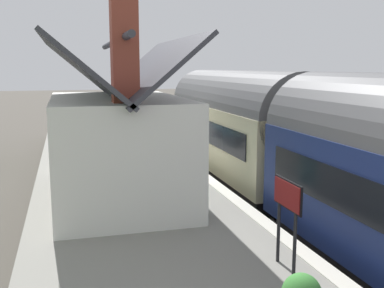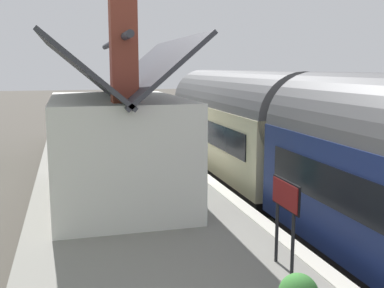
{
  "view_description": "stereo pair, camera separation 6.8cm",
  "coord_description": "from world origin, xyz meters",
  "px_view_note": "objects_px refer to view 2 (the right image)",
  "views": [
    {
      "loc": [
        -14.29,
        5.39,
        4.42
      ],
      "look_at": [
        -0.25,
        1.5,
        1.98
      ],
      "focal_mm": 42.78,
      "sensor_mm": 36.0,
      "label": 1
    },
    {
      "loc": [
        -14.3,
        5.32,
        4.42
      ],
      "look_at": [
        -0.25,
        1.5,
        1.98
      ],
      "focal_mm": 42.78,
      "sensor_mm": 36.0,
      "label": 2
    }
  ],
  "objects_px": {
    "bench_by_lamp": "(121,131)",
    "planter_corner_building": "(106,136)",
    "planter_under_sign": "(71,133)",
    "train": "(302,148)",
    "planter_bench_left": "(89,141)",
    "bench_platform_end": "(133,138)",
    "station_sign_board": "(286,202)",
    "planter_edge_near": "(138,126)",
    "planter_bench_right": "(81,131)",
    "station_building": "(118,143)"
  },
  "relations": [
    {
      "from": "bench_by_lamp",
      "to": "planter_corner_building",
      "type": "relative_size",
      "value": 1.72
    },
    {
      "from": "planter_under_sign",
      "to": "train",
      "type": "bearing_deg",
      "value": -149.29
    },
    {
      "from": "bench_by_lamp",
      "to": "planter_corner_building",
      "type": "height_order",
      "value": "bench_by_lamp"
    },
    {
      "from": "train",
      "to": "planter_corner_building",
      "type": "xyz_separation_m",
      "value": [
        9.06,
        4.64,
        -0.8
      ]
    },
    {
      "from": "planter_bench_left",
      "to": "train",
      "type": "bearing_deg",
      "value": -148.32
    },
    {
      "from": "planter_under_sign",
      "to": "planter_corner_building",
      "type": "xyz_separation_m",
      "value": [
        -1.3,
        -1.52,
        -0.02
      ]
    },
    {
      "from": "bench_platform_end",
      "to": "bench_by_lamp",
      "type": "bearing_deg",
      "value": 5.73
    },
    {
      "from": "bench_platform_end",
      "to": "planter_bench_left",
      "type": "relative_size",
      "value": 1.49
    },
    {
      "from": "planter_under_sign",
      "to": "planter_corner_building",
      "type": "relative_size",
      "value": 1.0
    },
    {
      "from": "planter_corner_building",
      "to": "station_sign_board",
      "type": "relative_size",
      "value": 0.52
    },
    {
      "from": "train",
      "to": "station_sign_board",
      "type": "bearing_deg",
      "value": 148.49
    },
    {
      "from": "planter_edge_near",
      "to": "planter_bench_left",
      "type": "distance_m",
      "value": 4.48
    },
    {
      "from": "bench_platform_end",
      "to": "planter_corner_building",
      "type": "distance_m",
      "value": 1.54
    },
    {
      "from": "bench_by_lamp",
      "to": "station_sign_board",
      "type": "height_order",
      "value": "station_sign_board"
    },
    {
      "from": "bench_by_lamp",
      "to": "train",
      "type": "bearing_deg",
      "value": -159.29
    },
    {
      "from": "planter_corner_building",
      "to": "station_sign_board",
      "type": "height_order",
      "value": "station_sign_board"
    },
    {
      "from": "train",
      "to": "bench_platform_end",
      "type": "distance_m",
      "value": 8.73
    },
    {
      "from": "train",
      "to": "planter_bench_right",
      "type": "xyz_separation_m",
      "value": [
        10.99,
        5.69,
        -0.8
      ]
    },
    {
      "from": "planter_bench_left",
      "to": "station_sign_board",
      "type": "height_order",
      "value": "station_sign_board"
    },
    {
      "from": "planter_bench_right",
      "to": "planter_under_sign",
      "type": "bearing_deg",
      "value": 143.22
    },
    {
      "from": "bench_by_lamp",
      "to": "bench_platform_end",
      "type": "xyz_separation_m",
      "value": [
        -2.29,
        -0.23,
        0.0
      ]
    },
    {
      "from": "planter_bench_right",
      "to": "planter_bench_left",
      "type": "bearing_deg",
      "value": -173.01
    },
    {
      "from": "bench_by_lamp",
      "to": "planter_corner_building",
      "type": "bearing_deg",
      "value": 145.22
    },
    {
      "from": "bench_platform_end",
      "to": "planter_edge_near",
      "type": "relative_size",
      "value": 1.74
    },
    {
      "from": "planter_under_sign",
      "to": "planter_bench_left",
      "type": "xyz_separation_m",
      "value": [
        -1.59,
        -0.74,
        -0.17
      ]
    },
    {
      "from": "bench_by_lamp",
      "to": "planter_corner_building",
      "type": "xyz_separation_m",
      "value": [
        -1.13,
        0.79,
        -0.04
      ]
    },
    {
      "from": "planter_bench_right",
      "to": "planter_edge_near",
      "type": "bearing_deg",
      "value": -65.27
    },
    {
      "from": "planter_corner_building",
      "to": "planter_bench_left",
      "type": "xyz_separation_m",
      "value": [
        -0.28,
        0.78,
        -0.15
      ]
    },
    {
      "from": "planter_edge_near",
      "to": "planter_corner_building",
      "type": "bearing_deg",
      "value": 149.84
    },
    {
      "from": "planter_bench_left",
      "to": "bench_platform_end",
      "type": "bearing_deg",
      "value": -115.9
    },
    {
      "from": "train",
      "to": "planter_bench_right",
      "type": "bearing_deg",
      "value": 27.36
    },
    {
      "from": "bench_by_lamp",
      "to": "planter_corner_building",
      "type": "distance_m",
      "value": 1.38
    },
    {
      "from": "planter_edge_near",
      "to": "planter_bench_right",
      "type": "xyz_separation_m",
      "value": [
        -1.36,
        2.96,
        0.01
      ]
    },
    {
      "from": "train",
      "to": "planter_corner_building",
      "type": "relative_size",
      "value": 24.45
    },
    {
      "from": "planter_edge_near",
      "to": "station_sign_board",
      "type": "bearing_deg",
      "value": 180.0
    },
    {
      "from": "train",
      "to": "station_sign_board",
      "type": "relative_size",
      "value": 12.68
    },
    {
      "from": "planter_under_sign",
      "to": "planter_bench_right",
      "type": "distance_m",
      "value": 0.78
    },
    {
      "from": "planter_edge_near",
      "to": "planter_bench_left",
      "type": "bearing_deg",
      "value": 143.04
    },
    {
      "from": "planter_corner_building",
      "to": "station_sign_board",
      "type": "xyz_separation_m",
      "value": [
        -13.51,
        -1.91,
        0.75
      ]
    },
    {
      "from": "planter_edge_near",
      "to": "station_building",
      "type": "bearing_deg",
      "value": 168.97
    },
    {
      "from": "train",
      "to": "planter_edge_near",
      "type": "distance_m",
      "value": 12.67
    },
    {
      "from": "bench_by_lamp",
      "to": "bench_platform_end",
      "type": "distance_m",
      "value": 2.3
    },
    {
      "from": "bench_by_lamp",
      "to": "station_sign_board",
      "type": "distance_m",
      "value": 14.7
    },
    {
      "from": "station_building",
      "to": "bench_platform_end",
      "type": "relative_size",
      "value": 4.25
    },
    {
      "from": "station_building",
      "to": "bench_platform_end",
      "type": "bearing_deg",
      "value": -10.79
    },
    {
      "from": "planter_under_sign",
      "to": "station_sign_board",
      "type": "height_order",
      "value": "station_sign_board"
    },
    {
      "from": "train",
      "to": "planter_bench_right",
      "type": "height_order",
      "value": "train"
    },
    {
      "from": "planter_corner_building",
      "to": "station_sign_board",
      "type": "bearing_deg",
      "value": -171.95
    },
    {
      "from": "bench_platform_end",
      "to": "planter_under_sign",
      "type": "distance_m",
      "value": 3.53
    },
    {
      "from": "train",
      "to": "station_sign_board",
      "type": "height_order",
      "value": "train"
    }
  ]
}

